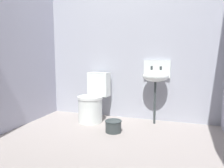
# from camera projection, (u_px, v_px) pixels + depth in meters

# --- Properties ---
(ground_plane) EXTENTS (3.27, 2.84, 0.08)m
(ground_plane) POSITION_uv_depth(u_px,v_px,m) (104.00, 148.00, 2.65)
(ground_plane) COLOR gray
(wall_back) EXTENTS (3.27, 0.10, 2.42)m
(wall_back) POSITION_uv_depth(u_px,v_px,m) (130.00, 47.00, 3.68)
(wall_back) COLOR #A6A9B5
(wall_back) RESTS_ON ground
(wall_left) EXTENTS (0.10, 2.64, 2.42)m
(wall_left) POSITION_uv_depth(u_px,v_px,m) (6.00, 45.00, 3.05)
(wall_left) COLOR #A5A5B9
(wall_left) RESTS_ON ground
(toilet_near_wall) EXTENTS (0.44, 0.63, 0.78)m
(toilet_near_wall) POSITION_uv_depth(u_px,v_px,m) (93.00, 101.00, 3.58)
(toilet_near_wall) COLOR white
(toilet_near_wall) RESTS_ON ground
(sink) EXTENTS (0.42, 0.35, 0.99)m
(sink) POSITION_uv_depth(u_px,v_px,m) (156.00, 76.00, 3.39)
(sink) COLOR #333C3C
(sink) RESTS_ON ground
(bucket) EXTENTS (0.24, 0.24, 0.17)m
(bucket) POSITION_uv_depth(u_px,v_px,m) (113.00, 126.00, 3.07)
(bucket) COLOR #333C3C
(bucket) RESTS_ON ground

